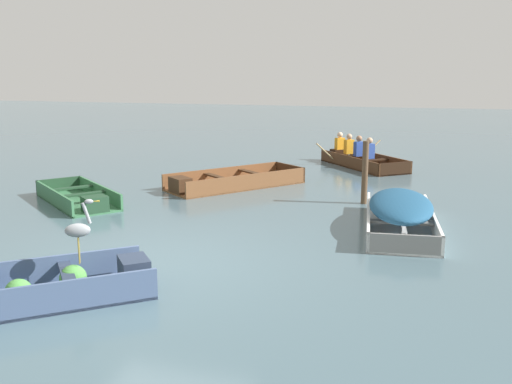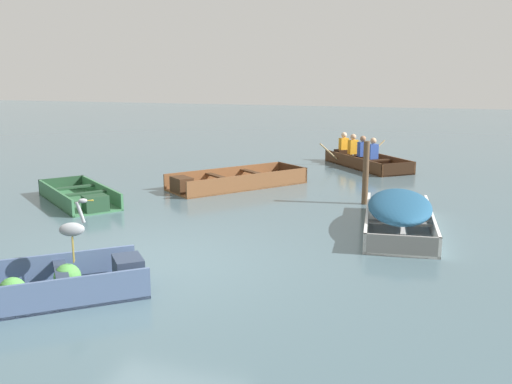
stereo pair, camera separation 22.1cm
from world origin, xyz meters
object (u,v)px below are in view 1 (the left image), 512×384
(dinghy_slate_blue_foreground, at_px, (41,289))
(rowboat_dark_varnish_with_crew, at_px, (359,158))
(skiff_white_near_moored, at_px, (400,209))
(skiff_green_far_moored, at_px, (79,198))
(mooring_post, at_px, (365,173))
(skiff_wooden_brown_mid_moored, at_px, (230,182))
(heron_on_dinghy, at_px, (79,228))

(dinghy_slate_blue_foreground, xyz_separation_m, rowboat_dark_varnish_with_crew, (2.51, 11.78, 0.08))
(rowboat_dark_varnish_with_crew, bearing_deg, skiff_white_near_moored, -77.09)
(rowboat_dark_varnish_with_crew, bearing_deg, skiff_green_far_moored, -126.55)
(skiff_green_far_moored, relative_size, rowboat_dark_varnish_with_crew, 0.86)
(skiff_green_far_moored, distance_m, mooring_post, 6.24)
(dinghy_slate_blue_foreground, distance_m, skiff_white_near_moored, 6.31)
(dinghy_slate_blue_foreground, relative_size, skiff_green_far_moored, 1.07)
(skiff_white_near_moored, height_order, skiff_wooden_brown_mid_moored, skiff_white_near_moored)
(skiff_green_far_moored, bearing_deg, dinghy_slate_blue_foreground, -60.84)
(heron_on_dinghy, bearing_deg, skiff_green_far_moored, 124.42)
(dinghy_slate_blue_foreground, bearing_deg, skiff_wooden_brown_mid_moored, 91.04)
(skiff_white_near_moored, bearing_deg, skiff_wooden_brown_mid_moored, 147.67)
(skiff_green_far_moored, height_order, heron_on_dinghy, heron_on_dinghy)
(skiff_wooden_brown_mid_moored, xyz_separation_m, mooring_post, (3.39, -0.82, 0.55))
(dinghy_slate_blue_foreground, bearing_deg, heron_on_dinghy, 48.31)
(mooring_post, bearing_deg, rowboat_dark_varnish_with_crew, 98.21)
(skiff_green_far_moored, distance_m, rowboat_dark_varnish_with_crew, 8.70)
(skiff_green_far_moored, bearing_deg, heron_on_dinghy, -55.58)
(dinghy_slate_blue_foreground, xyz_separation_m, skiff_white_near_moored, (4.12, 4.78, 0.21))
(dinghy_slate_blue_foreground, distance_m, heron_on_dinghy, 0.88)
(dinghy_slate_blue_foreground, relative_size, rowboat_dark_varnish_with_crew, 0.93)
(skiff_white_near_moored, bearing_deg, mooring_post, 114.79)
(skiff_green_far_moored, height_order, rowboat_dark_varnish_with_crew, rowboat_dark_varnish_with_crew)
(skiff_wooden_brown_mid_moored, bearing_deg, mooring_post, -13.56)
(skiff_white_near_moored, height_order, mooring_post, mooring_post)
(skiff_green_far_moored, bearing_deg, mooring_post, 17.51)
(skiff_white_near_moored, distance_m, mooring_post, 2.09)
(rowboat_dark_varnish_with_crew, relative_size, mooring_post, 2.30)
(skiff_white_near_moored, relative_size, skiff_green_far_moored, 1.19)
(skiff_wooden_brown_mid_moored, xyz_separation_m, rowboat_dark_varnish_with_crew, (2.65, 4.31, 0.10))
(skiff_white_near_moored, distance_m, heron_on_dinghy, 5.81)
(skiff_white_near_moored, xyz_separation_m, skiff_wooden_brown_mid_moored, (-4.25, 2.69, -0.24))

